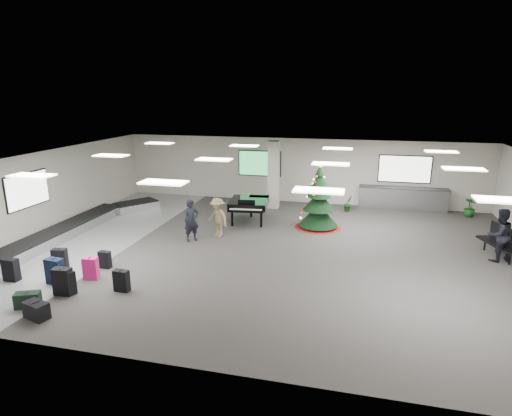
% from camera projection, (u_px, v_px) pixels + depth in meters
% --- Properties ---
extents(ground, '(18.00, 18.00, 0.00)m').
position_uv_depth(ground, '(270.00, 249.00, 15.17)').
color(ground, '#3C3836').
rests_on(ground, ground).
extents(room_envelope, '(18.02, 14.02, 3.21)m').
position_uv_depth(room_envelope, '(264.00, 181.00, 15.27)').
color(room_envelope, '#B8B5A8').
rests_on(room_envelope, ground).
extents(baggage_carousel, '(2.28, 9.71, 0.43)m').
position_uv_depth(baggage_carousel, '(75.00, 228.00, 16.82)').
color(baggage_carousel, silver).
rests_on(baggage_carousel, ground).
extents(service_counter, '(4.05, 0.65, 1.08)m').
position_uv_depth(service_counter, '(403.00, 199.00, 20.12)').
color(service_counter, silver).
rests_on(service_counter, ground).
extents(suitcase_0, '(0.51, 0.32, 0.79)m').
position_uv_depth(suitcase_0, '(63.00, 281.00, 11.70)').
color(suitcase_0, black).
rests_on(suitcase_0, ground).
extents(suitcase_1, '(0.49, 0.38, 0.69)m').
position_uv_depth(suitcase_1, '(69.00, 282.00, 11.79)').
color(suitcase_1, black).
rests_on(suitcase_1, ground).
extents(pink_suitcase, '(0.46, 0.31, 0.69)m').
position_uv_depth(pink_suitcase, '(91.00, 268.00, 12.70)').
color(pink_suitcase, '#F01F7B').
rests_on(pink_suitcase, ground).
extents(suitcase_3, '(0.38, 0.23, 0.57)m').
position_uv_depth(suitcase_3, '(105.00, 260.00, 13.51)').
color(suitcase_3, black).
rests_on(suitcase_3, ground).
extents(navy_suitcase, '(0.52, 0.34, 0.78)m').
position_uv_depth(navy_suitcase, '(55.00, 271.00, 12.37)').
color(navy_suitcase, black).
rests_on(navy_suitcase, ground).
extents(suitcase_5, '(0.46, 0.26, 0.70)m').
position_uv_depth(suitcase_5, '(11.00, 270.00, 12.58)').
color(suitcase_5, black).
rests_on(suitcase_5, ground).
extents(green_duffel, '(0.69, 0.53, 0.43)m').
position_uv_depth(green_duffel, '(28.00, 300.00, 11.04)').
color(green_duffel, black).
rests_on(green_duffel, ground).
extents(suitcase_7, '(0.44, 0.25, 0.64)m').
position_uv_depth(suitcase_7, '(122.00, 281.00, 11.93)').
color(suitcase_7, black).
rests_on(suitcase_7, ground).
extents(suitcase_8, '(0.49, 0.35, 0.67)m').
position_uv_depth(suitcase_8, '(60.00, 259.00, 13.46)').
color(suitcase_8, black).
rests_on(suitcase_8, ground).
extents(black_duffel, '(0.71, 0.52, 0.44)m').
position_uv_depth(black_duffel, '(36.00, 310.00, 10.52)').
color(black_duffel, black).
rests_on(black_duffel, ground).
extents(christmas_tree, '(1.90, 1.90, 2.71)m').
position_uv_depth(christmas_tree, '(319.00, 206.00, 17.39)').
color(christmas_tree, maroon).
rests_on(christmas_tree, ground).
extents(grand_piano, '(1.76, 2.16, 1.14)m').
position_uv_depth(grand_piano, '(249.00, 204.00, 18.15)').
color(grand_piano, black).
rests_on(grand_piano, ground).
extents(bench, '(1.09, 1.75, 1.05)m').
position_uv_depth(bench, '(502.00, 241.00, 14.29)').
color(bench, black).
rests_on(bench, ground).
extents(traveler_a, '(0.68, 0.68, 1.59)m').
position_uv_depth(traveler_a, '(191.00, 221.00, 15.84)').
color(traveler_a, black).
rests_on(traveler_a, ground).
extents(traveler_b, '(1.14, 0.98, 1.53)m').
position_uv_depth(traveler_b, '(218.00, 217.00, 16.34)').
color(traveler_b, '#847752').
rests_on(traveler_b, ground).
extents(traveler_bench, '(1.07, 0.97, 1.78)m').
position_uv_depth(traveler_bench, '(500.00, 235.00, 13.93)').
color(traveler_bench, black).
rests_on(traveler_bench, ground).
extents(potted_plant_left, '(0.51, 0.53, 0.77)m').
position_uv_depth(potted_plant_left, '(348.00, 203.00, 19.89)').
color(potted_plant_left, '#133C14').
rests_on(potted_plant_left, ground).
extents(potted_plant_right, '(0.67, 0.67, 0.85)m').
position_uv_depth(potted_plant_right, '(470.00, 207.00, 19.06)').
color(potted_plant_right, '#133C14').
rests_on(potted_plant_right, ground).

